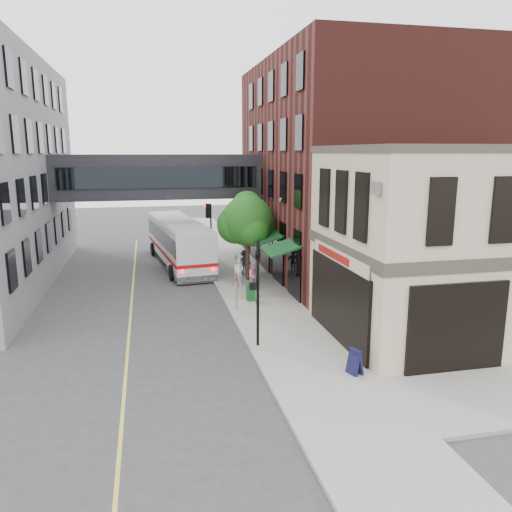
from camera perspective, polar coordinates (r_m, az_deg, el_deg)
name	(u,v)px	position (r m, az deg, el deg)	size (l,w,h in m)	color
ground	(259,369)	(19.68, 0.34, -12.76)	(120.00, 120.00, 0.00)	#38383A
sidewalk_main	(242,277)	(33.02, -1.65, -2.38)	(4.00, 60.00, 0.15)	gray
corner_building	(446,243)	(23.69, 20.90, 1.39)	(10.19, 8.12, 8.45)	#BAAE8E
brick_building	(353,169)	(35.33, 10.97, 9.69)	(13.76, 18.00, 14.00)	#471A16
skyway_bridge	(159,176)	(35.49, -11.00, 8.91)	(14.00, 3.18, 3.00)	black
traffic_signal_near	(257,280)	(20.59, 0.12, -2.81)	(0.44, 0.22, 4.60)	black
traffic_signal_far	(209,222)	(35.04, -5.40, 3.84)	(0.53, 0.28, 4.50)	black
street_sign_pole	(236,276)	(25.60, -2.26, -2.31)	(0.08, 0.75, 3.00)	gray
street_tree	(247,221)	(31.56, -1.07, 4.06)	(3.80, 3.20, 5.60)	#382619
lane_marking	(132,302)	(28.66, -14.03, -5.11)	(0.12, 40.00, 0.01)	#D8CC4C
bus	(179,240)	(36.85, -8.83, 1.77)	(4.19, 12.35, 3.26)	silver
pedestrian_a	(239,272)	(30.16, -2.00, -1.89)	(0.64, 0.42, 1.76)	white
pedestrian_b	(254,276)	(29.71, -0.23, -2.25)	(0.78, 0.61, 1.61)	pink
pedestrian_c	(245,263)	(32.99, -1.32, -0.75)	(1.09, 0.63, 1.69)	black
newspaper_box	(251,292)	(27.50, -0.60, -4.15)	(0.46, 0.41, 0.92)	#135321
sandwich_board	(355,361)	(19.07, 11.24, -11.72)	(0.35, 0.55, 0.98)	black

